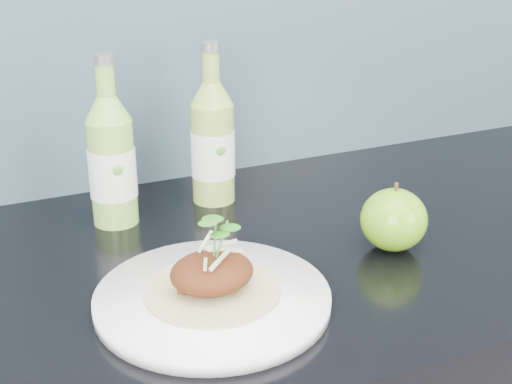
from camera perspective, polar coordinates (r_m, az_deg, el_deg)
dinner_plate at (r=0.80m, az=-3.49°, el=-8.52°), size 0.34×0.34×0.02m
pork_taco at (r=0.78m, az=-3.56°, el=-6.24°), size 0.15×0.15×0.10m
green_apple at (r=0.92m, az=10.96°, el=-2.19°), size 0.10×0.10×0.09m
cider_bottle_left at (r=0.98m, az=-11.46°, el=2.43°), size 0.08×0.08×0.24m
cider_bottle_right at (r=1.04m, az=-3.48°, el=3.95°), size 0.07×0.07×0.24m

